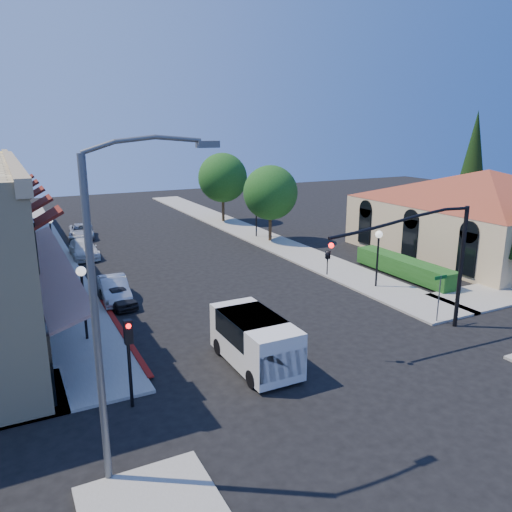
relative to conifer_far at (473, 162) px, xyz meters
name	(u,v)px	position (x,y,z in m)	size (l,w,h in m)	color
ground	(342,375)	(-28.00, -18.00, -6.36)	(120.00, 120.00, 0.00)	black
sidewalk_left	(44,251)	(-36.75, 9.00, -6.30)	(3.50, 50.00, 0.12)	gray
sidewalk_right	(244,230)	(-19.25, 9.00, -6.30)	(3.50, 50.00, 0.12)	gray
curb_red_strip	(122,334)	(-34.90, -10.00, -6.36)	(0.25, 10.00, 0.06)	maroon
mission_building	(485,204)	(-6.01, -6.50, -2.61)	(30.12, 30.12, 6.40)	tan
hedge	(404,277)	(-16.30, -9.00, -6.36)	(1.40, 8.00, 1.10)	#1B4C15
conifer_far	(473,162)	(0.00, 0.00, 0.00)	(3.20, 3.20, 11.00)	#3A2617
street_tree_a	(270,193)	(-19.20, 4.00, -2.17)	(4.56, 4.56, 6.48)	#3A2617
street_tree_b	(223,178)	(-19.20, 14.00, -1.82)	(4.94, 4.94, 7.02)	#3A2617
signal_mast_arm	(430,251)	(-22.14, -16.50, -2.27)	(8.01, 0.39, 6.00)	black
secondary_signal	(129,347)	(-36.00, -16.59, -4.04)	(0.28, 0.42, 3.32)	black
cobra_streetlight	(108,301)	(-37.15, -20.00, -1.09)	(3.60, 0.25, 9.31)	#595B5E
street_name_sign	(439,291)	(-20.50, -15.80, -4.66)	(0.80, 0.06, 2.50)	#595B5E
lamppost_left_near	(82,284)	(-36.50, -10.00, -3.62)	(0.44, 0.44, 3.57)	black
lamppost_left_far	(51,229)	(-36.50, 4.00, -3.62)	(0.44, 0.44, 3.57)	black
lamppost_right_near	(378,244)	(-19.50, -10.00, -3.62)	(0.44, 0.44, 3.57)	black
lamppost_right_far	(256,207)	(-19.50, 6.00, -3.62)	(0.44, 0.44, 3.57)	black
white_van	(255,338)	(-30.70, -15.71, -5.15)	(2.09, 4.72, 2.09)	silver
parked_car_a	(118,296)	(-34.20, -6.00, -5.81)	(1.31, 3.25, 1.11)	black
parked_car_b	(114,289)	(-34.20, -5.00, -5.68)	(1.43, 4.11, 1.36)	#A9ACAE
parked_car_c	(84,249)	(-34.20, 5.84, -5.71)	(1.83, 4.50, 1.31)	silver
parked_car_d	(81,231)	(-33.35, 12.79, -5.75)	(2.04, 4.42, 1.23)	#B8B9BD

